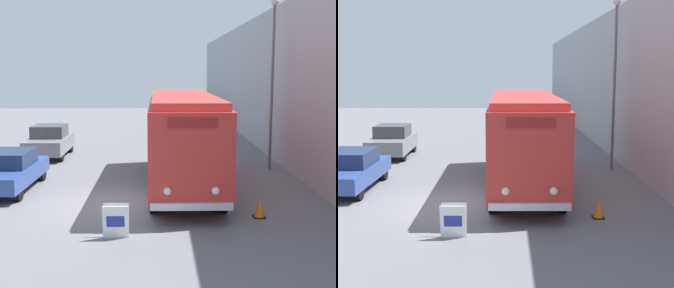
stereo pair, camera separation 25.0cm
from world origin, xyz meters
The scene contains 8 objects.
ground_plane centered at (0.00, 0.00, 0.00)m, with size 80.00×80.00×0.00m, color slate.
building_wall_right centered at (7.25, 10.00, 3.69)m, with size 0.30×60.00×7.37m.
vintage_bus centered at (2.38, 2.49, 1.92)m, with size 2.40×9.66×3.42m.
sign_board centered at (0.36, -3.04, 0.43)m, with size 0.67×0.33×0.88m.
streetlamp centered at (6.36, 5.41, 4.68)m, with size 0.36×0.36×7.36m.
parked_car_near centered at (-3.96, 2.04, 0.72)m, with size 1.93×4.41×1.42m.
parked_car_mid centered at (-4.02, 8.71, 0.79)m, with size 1.89×4.02×1.60m.
traffic_cone centered at (4.46, -1.41, 0.28)m, with size 0.36×0.36×0.58m.
Camera 1 is at (1.48, -14.70, 4.28)m, focal length 50.00 mm.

